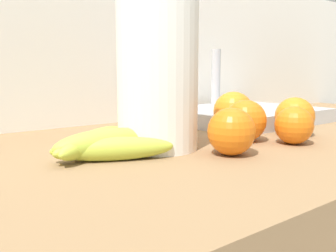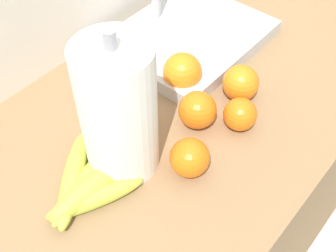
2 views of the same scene
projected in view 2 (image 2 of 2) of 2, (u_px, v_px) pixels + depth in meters
counter at (191, 207)px, 1.27m from camera, size 1.54×0.60×0.91m
wall_back at (103, 107)px, 1.27m from camera, size 1.94×0.06×1.30m
banana_bunch at (85, 187)px, 0.75m from camera, size 0.19×0.19×0.04m
orange_right at (190, 158)px, 0.77m from camera, size 0.07×0.07×0.07m
orange_back_left at (240, 114)px, 0.85m from camera, size 0.07×0.07×0.07m
orange_center at (182, 72)px, 0.92m from camera, size 0.08×0.08×0.08m
orange_front at (126, 116)px, 0.84m from camera, size 0.07×0.07×0.07m
orange_back_right at (197, 110)px, 0.85m from camera, size 0.07×0.07×0.07m
orange_far_right at (241, 83)px, 0.90m from camera, size 0.08×0.08×0.08m
paper_towel_roll at (118, 112)px, 0.72m from camera, size 0.13×0.13×0.29m
sink_basin at (188, 36)px, 1.04m from camera, size 0.35×0.29×0.18m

